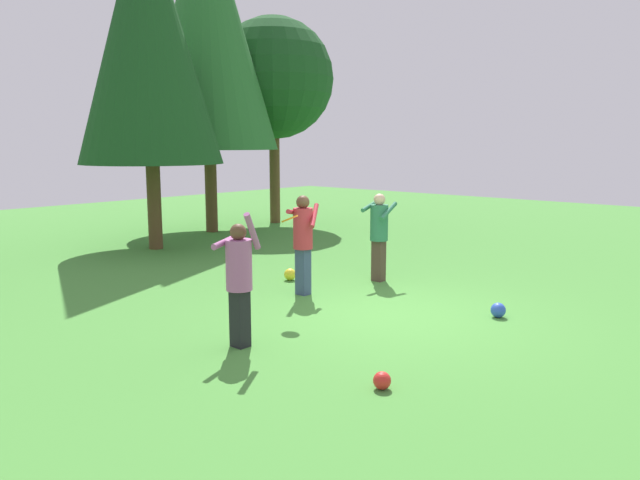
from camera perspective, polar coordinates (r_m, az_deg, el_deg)
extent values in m
plane|color=#478C38|center=(9.69, 6.22, -6.84)|extent=(40.00, 40.00, 0.00)
cube|color=black|center=(8.12, -7.44, -7.23)|extent=(0.19, 0.22, 0.76)
cylinder|color=#A85693|center=(7.95, -7.55, -2.31)|extent=(0.34, 0.34, 0.66)
sphere|color=brown|center=(7.87, -7.61, 0.74)|extent=(0.21, 0.21, 0.21)
cylinder|color=#A85693|center=(7.99, -8.87, -0.19)|extent=(0.56, 0.28, 0.12)
cylinder|color=#A85693|center=(7.78, -6.31, 0.81)|extent=(0.38, 0.21, 0.51)
cube|color=#38476B|center=(10.74, -1.58, -2.95)|extent=(0.19, 0.22, 0.82)
cylinder|color=#B72D38|center=(10.61, -1.60, 1.08)|extent=(0.34, 0.34, 0.71)
sphere|color=brown|center=(10.56, -1.61, 3.55)|extent=(0.23, 0.23, 0.23)
cylinder|color=#B72D38|center=(10.55, -0.53, 2.29)|extent=(0.51, 0.37, 0.39)
cylinder|color=#B72D38|center=(10.61, -2.67, 2.61)|extent=(0.55, 0.40, 0.16)
cube|color=#4C382D|center=(11.84, 5.46, -1.93)|extent=(0.19, 0.22, 0.79)
cylinder|color=#2D7551|center=(11.72, 5.52, 1.61)|extent=(0.34, 0.34, 0.69)
sphere|color=beige|center=(11.67, 5.55, 3.77)|extent=(0.22, 0.22, 0.22)
cylinder|color=#2D7551|center=(11.59, 6.39, 2.69)|extent=(0.57, 0.14, 0.32)
cylinder|color=#2D7551|center=(11.78, 4.70, 3.20)|extent=(0.59, 0.14, 0.21)
cylinder|color=orange|center=(9.42, -2.83, 1.99)|extent=(0.36, 0.35, 0.13)
sphere|color=yellow|center=(11.89, -2.80, -3.21)|extent=(0.23, 0.23, 0.23)
sphere|color=blue|center=(9.80, 16.22, -6.27)|extent=(0.23, 0.23, 0.23)
sphere|color=red|center=(6.84, 5.78, -12.86)|extent=(0.20, 0.20, 0.20)
cylinder|color=brown|center=(15.75, -15.26, 6.15)|extent=(0.34, 0.34, 3.86)
cone|color=#19471E|center=(15.94, -15.77, 17.99)|extent=(3.47, 3.47, 6.17)
cylinder|color=brown|center=(18.44, -10.17, 7.60)|extent=(0.35, 0.35, 4.42)
cone|color=#28662D|center=(18.74, -10.51, 19.17)|extent=(3.98, 3.98, 7.08)
cylinder|color=brown|center=(20.32, -4.23, 6.55)|extent=(0.34, 0.34, 3.51)
sphere|color=#19471E|center=(20.40, -4.33, 14.76)|extent=(3.86, 3.86, 3.86)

